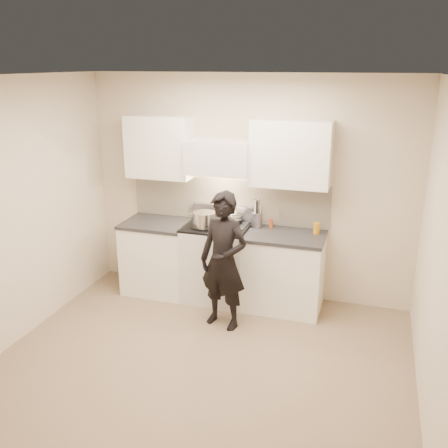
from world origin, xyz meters
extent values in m
plane|color=#7D664B|center=(0.00, 0.00, 0.00)|extent=(4.00, 4.00, 0.00)
cube|color=beige|center=(0.00, 1.75, 1.35)|extent=(4.00, 0.04, 2.70)
cube|color=beige|center=(0.00, -1.75, 1.35)|extent=(4.00, 0.04, 2.70)
cube|color=beige|center=(-2.00, 0.00, 1.35)|extent=(0.04, 3.50, 2.70)
cube|color=beige|center=(2.00, 0.00, 1.35)|extent=(0.04, 3.50, 2.70)
cube|color=silver|center=(0.00, 0.00, 2.69)|extent=(4.00, 3.50, 0.02)
cube|color=beige|center=(-0.25, 1.74, 1.19)|extent=(2.50, 0.02, 0.53)
cube|color=#A3A2B1|center=(-0.30, 1.70, 1.03)|extent=(0.76, 0.08, 0.20)
cube|color=silver|center=(-0.30, 1.55, 1.75)|extent=(0.76, 0.40, 0.40)
cylinder|color=silver|center=(-0.30, 1.37, 1.57)|extent=(0.66, 0.02, 0.02)
cube|color=white|center=(0.53, 1.58, 1.83)|extent=(0.90, 0.33, 0.75)
cube|color=white|center=(-1.08, 1.58, 1.83)|extent=(0.80, 0.33, 0.75)
cube|color=beige|center=(0.13, 1.73, 1.10)|extent=(0.08, 0.01, 0.12)
cube|color=silver|center=(-0.30, 1.43, 0.46)|extent=(0.76, 0.65, 0.92)
cube|color=black|center=(-0.30, 1.43, 0.93)|extent=(0.76, 0.65, 0.02)
cube|color=silver|center=(-0.14, 1.54, 0.95)|extent=(0.36, 0.34, 0.01)
cylinder|color=silver|center=(-0.30, 1.13, 0.78)|extent=(0.62, 0.02, 0.02)
cylinder|color=black|center=(-0.48, 1.28, 0.95)|extent=(0.18, 0.18, 0.01)
cylinder|color=black|center=(-0.12, 1.28, 0.95)|extent=(0.18, 0.18, 0.01)
cylinder|color=black|center=(-0.48, 1.57, 0.95)|extent=(0.18, 0.18, 0.01)
cylinder|color=black|center=(-0.12, 1.57, 0.95)|extent=(0.18, 0.18, 0.01)
cube|color=white|center=(0.53, 1.43, 0.44)|extent=(0.90, 0.65, 0.88)
cube|color=black|center=(0.53, 1.43, 0.90)|extent=(0.92, 0.67, 0.04)
cube|color=white|center=(-1.08, 1.43, 0.44)|extent=(0.80, 0.65, 0.88)
cube|color=black|center=(-1.08, 1.43, 0.90)|extent=(0.82, 0.67, 0.04)
ellipsoid|color=silver|center=(-0.17, 1.57, 1.05)|extent=(0.35, 0.35, 0.19)
torus|color=silver|center=(-0.17, 1.57, 1.10)|extent=(0.36, 0.36, 0.02)
ellipsoid|color=beige|center=(-0.17, 1.57, 1.04)|extent=(0.20, 0.20, 0.09)
cylinder|color=white|center=(-0.22, 1.43, 1.16)|extent=(0.02, 0.25, 0.19)
cylinder|color=silver|center=(-0.41, 1.31, 1.05)|extent=(0.32, 0.32, 0.18)
cube|color=silver|center=(-0.57, 1.27, 1.11)|extent=(0.06, 0.04, 0.01)
cube|color=silver|center=(-0.26, 1.35, 1.11)|extent=(0.06, 0.04, 0.01)
cylinder|color=#A3A2B1|center=(0.15, 1.58, 1.01)|extent=(0.13, 0.13, 0.18)
cylinder|color=black|center=(0.18, 1.59, 1.10)|extent=(0.01, 0.01, 0.32)
cylinder|color=white|center=(0.16, 1.61, 1.10)|extent=(0.01, 0.01, 0.32)
cylinder|color=#A3A2B1|center=(0.14, 1.61, 1.10)|extent=(0.01, 0.01, 0.32)
cylinder|color=black|center=(0.12, 1.59, 1.10)|extent=(0.01, 0.01, 0.32)
cylinder|color=#A3A2B1|center=(0.12, 1.57, 1.10)|extent=(0.01, 0.01, 0.32)
cylinder|color=white|center=(0.14, 1.55, 1.10)|extent=(0.01, 0.01, 0.32)
cylinder|color=black|center=(0.16, 1.55, 1.10)|extent=(0.01, 0.01, 0.32)
cylinder|color=#A3A2B1|center=(0.18, 1.57, 1.10)|extent=(0.01, 0.01, 0.32)
cylinder|color=#BF511F|center=(0.32, 1.62, 0.96)|extent=(0.04, 0.04, 0.08)
cylinder|color=red|center=(0.32, 1.62, 1.01)|extent=(0.05, 0.05, 0.03)
cylinder|color=#BF7A16|center=(0.87, 1.57, 0.99)|extent=(0.08, 0.08, 0.13)
imported|color=black|center=(-0.02, 0.80, 0.77)|extent=(0.63, 0.50, 1.53)
camera|label=1|loc=(1.46, -3.96, 2.81)|focal=40.00mm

